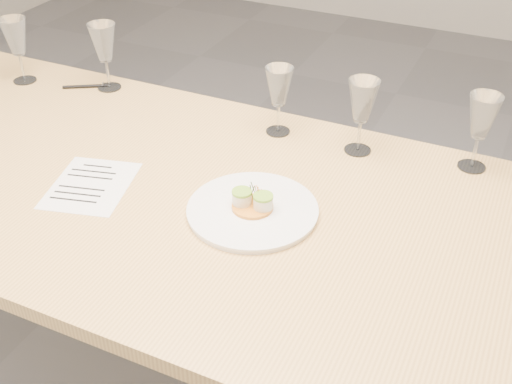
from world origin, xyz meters
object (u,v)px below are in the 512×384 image
at_px(dining_table, 196,214).
at_px(dinner_plate, 253,209).
at_px(wine_glass_0, 16,38).
at_px(wine_glass_4, 482,118).
at_px(wine_glass_3, 362,103).
at_px(wine_glass_1, 103,44).
at_px(wine_glass_2, 279,88).
at_px(ballpoint_pen, 87,86).
at_px(recipe_sheet, 91,185).

distance_m(dining_table, dinner_plate, 0.19).
height_order(wine_glass_0, wine_glass_4, wine_glass_0).
distance_m(wine_glass_3, wine_glass_4, 0.31).
height_order(wine_glass_1, wine_glass_2, wine_glass_1).
distance_m(ballpoint_pen, wine_glass_1, 0.17).
bearing_deg(dinner_plate, wine_glass_0, 160.82).
height_order(dining_table, wine_glass_2, wine_glass_2).
xyz_separation_m(dinner_plate, wine_glass_1, (-0.73, 0.43, 0.14)).
distance_m(wine_glass_1, wine_glass_4, 1.18).
distance_m(dinner_plate, wine_glass_0, 1.10).
distance_m(dining_table, wine_glass_2, 0.44).
bearing_deg(ballpoint_pen, dinner_plate, -57.23).
relative_size(wine_glass_1, wine_glass_3, 1.03).
xyz_separation_m(dining_table, wine_glass_1, (-0.56, 0.42, 0.22)).
xyz_separation_m(wine_glass_1, wine_glass_4, (1.18, 0.01, -0.01)).
distance_m(ballpoint_pen, wine_glass_0, 0.27).
height_order(dinner_plate, wine_glass_3, wine_glass_3).
height_order(recipe_sheet, wine_glass_2, wine_glass_2).
distance_m(wine_glass_0, wine_glass_3, 1.17).
height_order(dining_table, wine_glass_1, wine_glass_1).
bearing_deg(wine_glass_0, recipe_sheet, -35.58).
distance_m(wine_glass_0, wine_glass_1, 0.30).
bearing_deg(wine_glass_0, ballpoint_pen, 11.26).
xyz_separation_m(dinner_plate, wine_glass_0, (-1.03, 0.36, 0.14)).
relative_size(wine_glass_2, wine_glass_3, 0.95).
height_order(ballpoint_pen, wine_glass_4, wine_glass_4).
bearing_deg(wine_glass_1, recipe_sheet, -59.07).
distance_m(wine_glass_2, wine_glass_3, 0.25).
bearing_deg(wine_glass_2, wine_glass_1, 176.63).
height_order(dining_table, wine_glass_4, wine_glass_4).
xyz_separation_m(dinner_plate, wine_glass_4, (0.45, 0.44, 0.14)).
relative_size(dining_table, wine_glass_1, 10.91).
bearing_deg(wine_glass_3, recipe_sheet, -141.19).
height_order(dinner_plate, ballpoint_pen, dinner_plate).
height_order(wine_glass_1, wine_glass_3, wine_glass_1).
bearing_deg(wine_glass_4, wine_glass_1, -179.71).
relative_size(wine_glass_1, wine_glass_2, 1.08).
bearing_deg(dinner_plate, ballpoint_pen, 153.40).
relative_size(recipe_sheet, wine_glass_2, 1.43).
bearing_deg(wine_glass_0, dining_table, -21.63).
bearing_deg(dinner_plate, wine_glass_2, 104.77).
bearing_deg(wine_glass_3, dining_table, -129.76).
height_order(ballpoint_pen, wine_glass_0, wine_glass_0).
bearing_deg(wine_glass_1, dining_table, -36.49).
xyz_separation_m(ballpoint_pen, wine_glass_1, (0.07, 0.03, 0.15)).
bearing_deg(wine_glass_2, recipe_sheet, -125.18).
relative_size(dining_table, ballpoint_pen, 17.26).
height_order(dining_table, ballpoint_pen, ballpoint_pen).
distance_m(dinner_plate, wine_glass_1, 0.86).
bearing_deg(wine_glass_2, wine_glass_3, -0.85).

